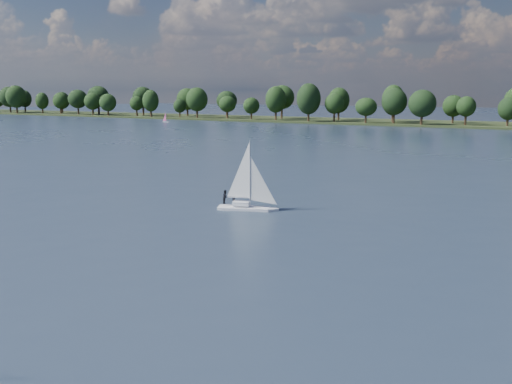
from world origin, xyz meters
TOP-DOWN VIEW (x-y plane):
  - ground at (0.00, 100.00)m, footprint 700.00×700.00m
  - far_shore at (0.00, 212.00)m, footprint 660.00×40.00m
  - sailboat at (1.19, 32.61)m, footprint 6.70×3.79m
  - dinghy_pink at (-118.02, 173.68)m, footprint 2.98×1.50m
  - pontoon at (-195.77, 196.12)m, footprint 4.25×2.57m
  - treeline at (-11.69, 208.84)m, footprint 562.83×74.03m

SIDE VIEW (x-z plane):
  - ground at x=0.00m, z-range 0.00..0.00m
  - far_shore at x=0.00m, z-range -0.75..0.75m
  - pontoon at x=-195.77m, z-range -0.25..0.25m
  - dinghy_pink at x=-118.02m, z-range -1.20..3.36m
  - sailboat at x=1.19m, z-range -1.88..6.63m
  - treeline at x=-11.69m, z-range -0.95..17.34m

